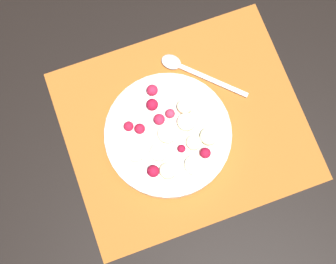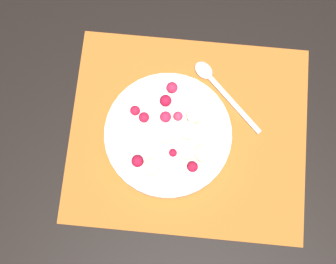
% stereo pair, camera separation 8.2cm
% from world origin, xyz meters
% --- Properties ---
extents(ground_plane, '(3.00, 3.00, 0.00)m').
position_xyz_m(ground_plane, '(0.00, 0.00, 0.00)').
color(ground_plane, black).
extents(placemat, '(0.44, 0.37, 0.01)m').
position_xyz_m(placemat, '(0.00, 0.00, 0.00)').
color(placemat, '#B26023').
rests_on(placemat, ground_plane).
extents(fruit_bowl, '(0.23, 0.23, 0.05)m').
position_xyz_m(fruit_bowl, '(-0.04, -0.01, 0.03)').
color(fruit_bowl, white).
rests_on(fruit_bowl, placemat).
extents(spoon, '(0.14, 0.14, 0.01)m').
position_xyz_m(spoon, '(0.04, 0.10, 0.01)').
color(spoon, silver).
rests_on(spoon, placemat).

